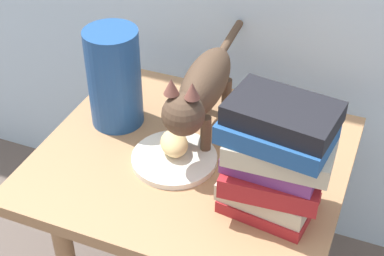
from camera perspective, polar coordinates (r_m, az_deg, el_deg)
side_table at (r=1.34m, az=0.00°, el=-5.34°), size 0.68×0.59×0.52m
plate at (r=1.28m, az=-1.76°, el=-3.05°), size 0.19×0.19×0.01m
bread_roll at (r=1.27m, az=-1.77°, el=-1.53°), size 0.10×0.10×0.05m
cat at (r=1.27m, az=0.91°, el=3.87°), size 0.10×0.48×0.23m
book_stack at (r=1.09m, az=8.24°, el=-3.04°), size 0.21×0.16×0.26m
green_vase at (r=1.35m, az=-7.69°, el=4.94°), size 0.13×0.13×0.24m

